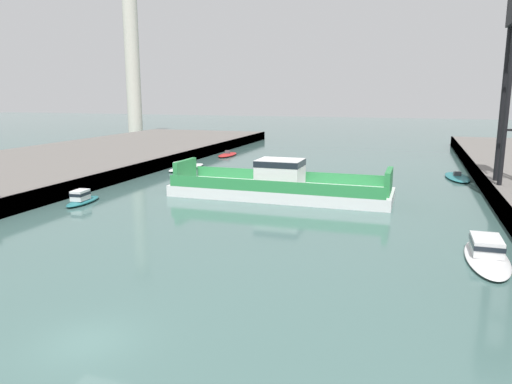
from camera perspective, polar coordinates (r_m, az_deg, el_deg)
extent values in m
plane|color=#476B66|center=(22.44, -19.04, -16.27)|extent=(400.00, 400.00, 0.00)
cube|color=#4C4742|center=(48.95, -23.74, -0.55)|extent=(0.30, 140.00, 1.69)
cube|color=silver|center=(48.74, 2.81, 0.02)|extent=(21.97, 6.72, 1.10)
cube|color=#2D8947|center=(51.55, 3.78, 1.88)|extent=(21.02, 0.37, 1.10)
cube|color=#2D8947|center=(45.54, 1.73, 0.63)|extent=(21.02, 0.37, 1.10)
cube|color=silver|center=(48.40, 2.83, 2.24)|extent=(4.42, 3.61, 2.72)
cube|color=black|center=(48.25, 2.84, 3.42)|extent=(4.46, 3.65, 0.60)
cube|color=#2D8947|center=(46.75, 15.25, 1.19)|extent=(0.55, 4.53, 2.20)
cube|color=#2D8947|center=(52.21, -8.29, 2.52)|extent=(0.55, 4.53, 2.20)
ellipsoid|color=white|center=(33.73, 25.37, -6.98)|extent=(2.51, 8.16, 0.36)
cube|color=silver|center=(34.12, 25.34, -5.60)|extent=(1.75, 2.86, 0.97)
cube|color=black|center=(34.08, 25.36, -5.41)|extent=(1.80, 2.94, 0.29)
ellipsoid|color=#237075|center=(48.82, -19.58, -1.03)|extent=(2.05, 5.05, 0.41)
cube|color=silver|center=(48.38, -19.87, -0.33)|extent=(1.28, 1.82, 0.95)
cube|color=black|center=(48.36, -19.87, -0.20)|extent=(1.31, 1.87, 0.28)
ellipsoid|color=white|center=(67.54, -8.11, 2.86)|extent=(3.25, 8.14, 0.47)
cube|color=silver|center=(66.97, -8.40, 3.29)|extent=(1.94, 2.95, 0.71)
cube|color=black|center=(66.95, -8.41, 3.37)|extent=(2.00, 3.03, 0.21)
ellipsoid|color=#237075|center=(64.15, 22.45, 1.61)|extent=(3.39, 7.88, 0.39)
cube|color=#4C4C51|center=(64.08, 22.48, 2.00)|extent=(0.91, 0.50, 0.50)
ellipsoid|color=red|center=(81.13, -3.35, 4.37)|extent=(2.35, 6.47, 0.43)
cube|color=#4C4C51|center=(81.07, -3.35, 4.70)|extent=(0.79, 0.41, 0.50)
cylinder|color=black|center=(53.42, 26.85, 8.94)|extent=(0.44, 0.44, 14.60)
cylinder|color=black|center=(50.87, 27.29, 8.84)|extent=(0.44, 0.44, 14.60)
cylinder|color=beige|center=(124.95, -14.28, 14.98)|extent=(3.47, 3.47, 37.18)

